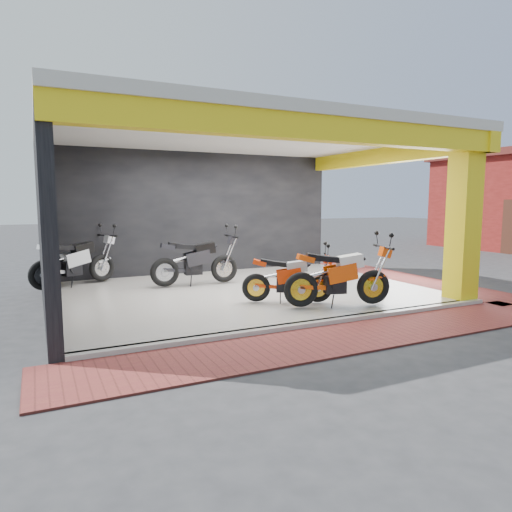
# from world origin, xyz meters

# --- Properties ---
(ground) EXTENTS (80.00, 80.00, 0.00)m
(ground) POSITION_xyz_m (0.00, 0.00, 0.00)
(ground) COLOR #2D2D30
(ground) RESTS_ON ground
(showroom_floor) EXTENTS (8.00, 6.00, 0.10)m
(showroom_floor) POSITION_xyz_m (0.00, 2.00, 0.05)
(showroom_floor) COLOR beige
(showroom_floor) RESTS_ON ground
(showroom_ceiling) EXTENTS (8.40, 6.40, 0.20)m
(showroom_ceiling) POSITION_xyz_m (0.00, 2.00, 3.60)
(showroom_ceiling) COLOR beige
(showroom_ceiling) RESTS_ON corner_column
(back_wall) EXTENTS (8.20, 0.20, 3.50)m
(back_wall) POSITION_xyz_m (0.00, 5.10, 1.75)
(back_wall) COLOR black
(back_wall) RESTS_ON ground
(left_wall) EXTENTS (0.20, 6.20, 3.50)m
(left_wall) POSITION_xyz_m (-4.10, 2.00, 1.75)
(left_wall) COLOR black
(left_wall) RESTS_ON ground
(corner_column) EXTENTS (0.50, 0.50, 3.50)m
(corner_column) POSITION_xyz_m (3.75, -0.75, 1.75)
(corner_column) COLOR yellow
(corner_column) RESTS_ON ground
(header_beam_front) EXTENTS (8.40, 0.30, 0.40)m
(header_beam_front) POSITION_xyz_m (0.00, -1.00, 3.30)
(header_beam_front) COLOR yellow
(header_beam_front) RESTS_ON corner_column
(header_beam_right) EXTENTS (0.30, 6.40, 0.40)m
(header_beam_right) POSITION_xyz_m (4.00, 2.00, 3.30)
(header_beam_right) COLOR yellow
(header_beam_right) RESTS_ON corner_column
(floor_kerb) EXTENTS (8.00, 0.20, 0.10)m
(floor_kerb) POSITION_xyz_m (0.00, -1.02, 0.05)
(floor_kerb) COLOR beige
(floor_kerb) RESTS_ON ground
(paver_front) EXTENTS (9.00, 1.40, 0.03)m
(paver_front) POSITION_xyz_m (0.00, -1.80, 0.01)
(paver_front) COLOR maroon
(paver_front) RESTS_ON ground
(paver_right) EXTENTS (1.40, 7.00, 0.03)m
(paver_right) POSITION_xyz_m (4.80, 2.00, 0.01)
(paver_right) COLOR maroon
(paver_right) RESTS_ON ground
(moto_hero) EXTENTS (2.40, 1.41, 1.38)m
(moto_hero) POSITION_xyz_m (1.63, -0.50, 0.79)
(moto_hero) COLOR #EB4B09
(moto_hero) RESTS_ON showroom_floor
(moto_row_a) EXTENTS (2.01, 1.53, 1.17)m
(moto_row_a) POSITION_xyz_m (0.76, 0.11, 0.68)
(moto_row_a) COLOR red
(moto_row_a) RESTS_ON showroom_floor
(moto_row_b) EXTENTS (2.32, 0.93, 1.40)m
(moto_row_b) POSITION_xyz_m (-0.09, 3.02, 0.80)
(moto_row_b) COLOR black
(moto_row_b) RESTS_ON showroom_floor
(moto_row_d) EXTENTS (2.44, 1.74, 1.41)m
(moto_row_d) POSITION_xyz_m (-2.80, 4.50, 0.80)
(moto_row_d) COLOR #B2B4BA
(moto_row_d) RESTS_ON showroom_floor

